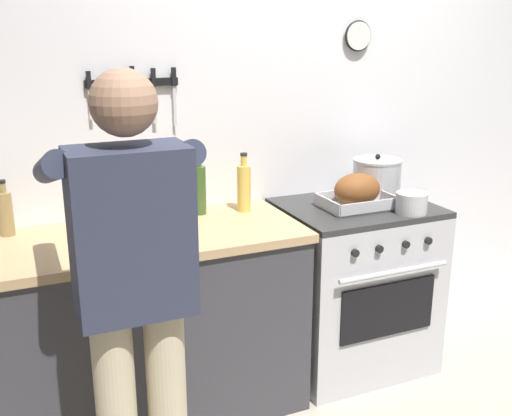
# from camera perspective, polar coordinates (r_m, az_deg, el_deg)

# --- Properties ---
(wall_back) EXTENTS (6.00, 0.13, 2.60)m
(wall_back) POSITION_cam_1_polar(r_m,az_deg,el_deg) (3.25, 3.11, 8.27)
(wall_back) COLOR silver
(wall_back) RESTS_ON ground
(counter_block) EXTENTS (2.03, 0.65, 0.90)m
(counter_block) POSITION_cam_1_polar(r_m,az_deg,el_deg) (2.85, -16.46, -11.59)
(counter_block) COLOR #38383D
(counter_block) RESTS_ON ground
(stove) EXTENTS (0.76, 0.67, 0.90)m
(stove) POSITION_cam_1_polar(r_m,az_deg,el_deg) (3.29, 9.18, -7.26)
(stove) COLOR #BCBCC1
(stove) RESTS_ON ground
(person_cook) EXTENTS (0.51, 0.63, 1.66)m
(person_cook) POSITION_cam_1_polar(r_m,az_deg,el_deg) (2.07, -11.51, -7.03)
(person_cook) COLOR #C6B793
(person_cook) RESTS_ON ground
(roasting_pan) EXTENTS (0.35, 0.26, 0.18)m
(roasting_pan) POSITION_cam_1_polar(r_m,az_deg,el_deg) (3.07, 9.53, 1.46)
(roasting_pan) COLOR #B7B7BC
(roasting_pan) RESTS_ON stove
(stock_pot) EXTENTS (0.26, 0.26, 0.23)m
(stock_pot) POSITION_cam_1_polar(r_m,az_deg,el_deg) (3.30, 11.34, 2.81)
(stock_pot) COLOR #B7B7BC
(stock_pot) RESTS_ON stove
(saucepan) EXTENTS (0.15, 0.15, 0.10)m
(saucepan) POSITION_cam_1_polar(r_m,az_deg,el_deg) (3.05, 14.49, 0.47)
(saucepan) COLOR #B7B7BC
(saucepan) RESTS_ON stove
(cutting_board) EXTENTS (0.36, 0.24, 0.02)m
(cutting_board) POSITION_cam_1_polar(r_m,az_deg,el_deg) (2.64, -13.11, -2.83)
(cutting_board) COLOR tan
(cutting_board) RESTS_ON counter_block
(bottle_olive_oil) EXTENTS (0.07, 0.07, 0.30)m
(bottle_olive_oil) POSITION_cam_1_polar(r_m,az_deg,el_deg) (2.93, -5.41, 1.84)
(bottle_olive_oil) COLOR #385623
(bottle_olive_oil) RESTS_ON counter_block
(bottle_cooking_oil) EXTENTS (0.07, 0.07, 0.29)m
(bottle_cooking_oil) POSITION_cam_1_polar(r_m,az_deg,el_deg) (2.97, -1.15, 2.01)
(bottle_cooking_oil) COLOR gold
(bottle_cooking_oil) RESTS_ON counter_block
(bottle_vinegar) EXTENTS (0.06, 0.06, 0.25)m
(bottle_vinegar) POSITION_cam_1_polar(r_m,az_deg,el_deg) (2.84, -22.62, -0.39)
(bottle_vinegar) COLOR #997F4C
(bottle_vinegar) RESTS_ON counter_block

